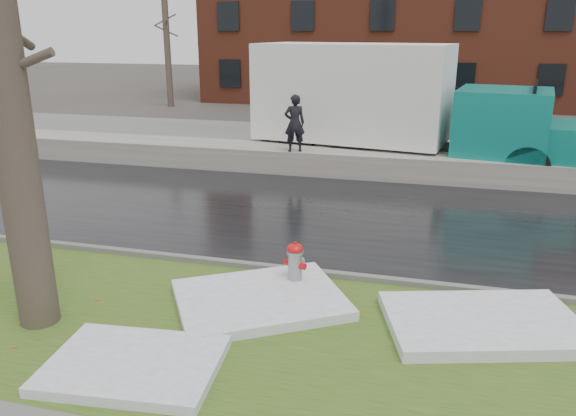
% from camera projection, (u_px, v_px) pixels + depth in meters
% --- Properties ---
extents(ground, '(120.00, 120.00, 0.00)m').
position_uv_depth(ground, '(236.00, 293.00, 9.52)').
color(ground, '#47423D').
rests_on(ground, ground).
extents(verge, '(60.00, 4.50, 0.04)m').
position_uv_depth(verge, '(207.00, 329.00, 8.36)').
color(verge, '#2C4B19').
rests_on(verge, ground).
extents(road, '(60.00, 7.00, 0.03)m').
position_uv_depth(road, '(299.00, 213.00, 13.66)').
color(road, black).
rests_on(road, ground).
extents(parking_lot, '(60.00, 9.00, 0.03)m').
position_uv_depth(parking_lot, '(352.00, 146.00, 21.48)').
color(parking_lot, slate).
rests_on(parking_lot, ground).
extents(curb, '(60.00, 0.15, 0.14)m').
position_uv_depth(curb, '(254.00, 267.00, 10.42)').
color(curb, slate).
rests_on(curb, ground).
extents(snowbank, '(60.00, 1.60, 0.75)m').
position_uv_depth(snowbank, '(331.00, 161.00, 17.42)').
color(snowbank, '#A29D95').
rests_on(snowbank, ground).
extents(brick_building, '(26.00, 12.00, 10.00)m').
position_uv_depth(brick_building, '(427.00, 17.00, 35.14)').
color(brick_building, brown).
rests_on(brick_building, ground).
extents(bg_tree_left, '(1.40, 1.62, 6.50)m').
position_uv_depth(bg_tree_left, '(167.00, 47.00, 31.70)').
color(bg_tree_left, brown).
rests_on(bg_tree_left, ground).
extents(bg_tree_center, '(1.40, 1.62, 6.50)m').
position_uv_depth(bg_tree_center, '(288.00, 46.00, 33.91)').
color(bg_tree_center, brown).
rests_on(bg_tree_center, ground).
extents(fire_hydrant, '(0.42, 0.39, 0.84)m').
position_uv_depth(fire_hydrant, '(295.00, 263.00, 9.52)').
color(fire_hydrant, gray).
rests_on(fire_hydrant, verge).
extents(tree, '(1.49, 1.76, 7.19)m').
position_uv_depth(tree, '(4.00, 78.00, 7.45)').
color(tree, brown).
rests_on(tree, verge).
extents(box_truck, '(11.72, 4.14, 3.87)m').
position_uv_depth(box_truck, '(389.00, 103.00, 17.75)').
color(box_truck, black).
rests_on(box_truck, ground).
extents(worker, '(0.74, 0.63, 1.71)m').
position_uv_depth(worker, '(295.00, 123.00, 16.74)').
color(worker, black).
rests_on(worker, snowbank).
extents(snow_patch_near, '(3.27, 3.08, 0.16)m').
position_uv_depth(snow_patch_near, '(260.00, 299.00, 9.05)').
color(snow_patch_near, white).
rests_on(snow_patch_near, verge).
extents(snow_patch_far, '(2.35, 1.81, 0.14)m').
position_uv_depth(snow_patch_far, '(134.00, 365.00, 7.31)').
color(snow_patch_far, white).
rests_on(snow_patch_far, verge).
extents(snow_patch_side, '(3.20, 2.52, 0.18)m').
position_uv_depth(snow_patch_side, '(483.00, 323.00, 8.30)').
color(snow_patch_side, white).
rests_on(snow_patch_side, verge).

